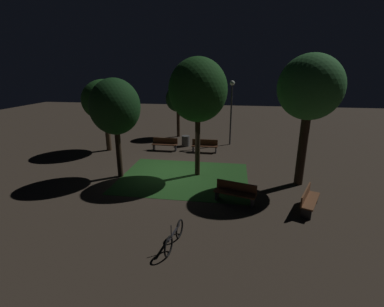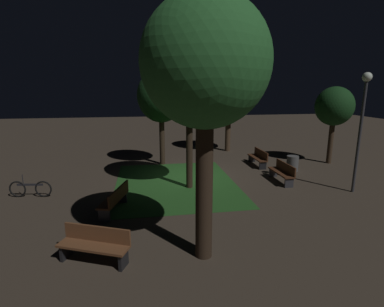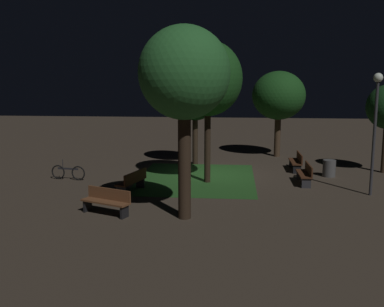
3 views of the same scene
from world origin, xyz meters
The scene contains 13 objects.
ground_plane centered at (0.00, 0.00, 0.00)m, with size 60.00×60.00×0.00m, color #3D3328.
grass_lawn centered at (-0.85, 0.83, 0.01)m, with size 6.78×5.31×0.01m, color #23511E.
bench_by_lamp centered at (-1.43, -4.02, 0.48)m, with size 1.80×0.48×0.88m.
bench_lawn_edge centered at (1.43, -4.02, 0.48)m, with size 1.80×0.48×0.88m.
bench_corner centered at (-6.56, 3.46, 0.48)m, with size 1.15×1.84×0.88m.
bench_back_row centered at (-3.57, 3.22, 0.48)m, with size 1.86×0.97×0.88m.
tree_tall_center centered at (5.42, -3.40, 3.54)m, with size 3.05×3.05×4.97m.
tree_back_right centered at (2.59, 1.19, 3.75)m, with size 2.55×2.55×5.20m.
tree_left_canopy centered at (-1.51, 0.30, 4.56)m, with size 2.99×2.99×6.20m.
tree_near_wall centered at (-6.75, 0.75, 4.73)m, with size 2.94×2.94×6.31m.
lamp_post_plaza_east centered at (-3.15, -6.31, 3.24)m, with size 0.36×0.36×4.81m.
trash_bin centered at (0.16, -5.35, 0.40)m, with size 0.60×0.60×0.79m, color #4C4C4C.
bicycle centered at (-1.61, 6.66, 0.34)m, with size 0.30×1.66×0.93m.
Camera 3 is at (-21.31, -0.84, 4.72)m, focal length 42.56 mm.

